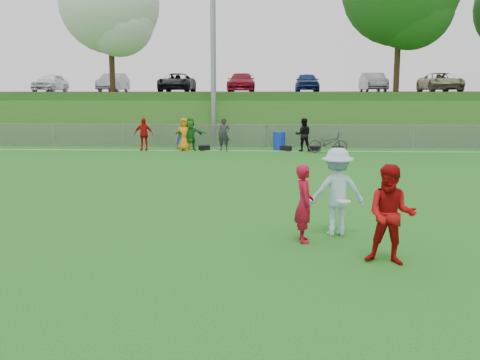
# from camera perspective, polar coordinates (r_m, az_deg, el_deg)

# --- Properties ---
(ground) EXTENTS (120.00, 120.00, 0.00)m
(ground) POSITION_cam_1_polar(r_m,az_deg,el_deg) (10.03, 2.09, -7.56)
(ground) COLOR #135E18
(ground) RESTS_ON ground
(sideline_far) EXTENTS (60.00, 0.10, 0.01)m
(sideline_far) POSITION_cam_1_polar(r_m,az_deg,el_deg) (27.76, 2.79, 3.13)
(sideline_far) COLOR white
(sideline_far) RESTS_ON ground
(fence) EXTENTS (58.00, 0.06, 1.30)m
(fence) POSITION_cam_1_polar(r_m,az_deg,el_deg) (29.70, 2.82, 4.76)
(fence) COLOR gray
(fence) RESTS_ON ground
(light_pole) EXTENTS (1.20, 0.40, 12.15)m
(light_pole) POSITION_cam_1_polar(r_m,az_deg,el_deg) (30.82, -2.90, 16.20)
(light_pole) COLOR gray
(light_pole) RESTS_ON ground
(berm) EXTENTS (120.00, 18.00, 3.00)m
(berm) POSITION_cam_1_polar(r_m,az_deg,el_deg) (40.64, 2.93, 7.11)
(berm) COLOR #255718
(berm) RESTS_ON ground
(parking_lot) EXTENTS (120.00, 12.00, 0.10)m
(parking_lot) POSITION_cam_1_polar(r_m,az_deg,el_deg) (42.61, 2.95, 9.29)
(parking_lot) COLOR black
(parking_lot) RESTS_ON berm
(tree_white_flowering) EXTENTS (6.30, 6.30, 8.78)m
(tree_white_flowering) POSITION_cam_1_polar(r_m,az_deg,el_deg) (36.36, -13.50, 17.44)
(tree_white_flowering) COLOR black
(tree_white_flowering) RESTS_ON berm
(car_row) EXTENTS (32.04, 5.18, 1.44)m
(car_row) POSITION_cam_1_polar(r_m,az_deg,el_deg) (41.65, 1.32, 10.36)
(car_row) COLOR white
(car_row) RESTS_ON parking_lot
(spectator_row) EXTENTS (9.24, 0.84, 1.69)m
(spectator_row) POSITION_cam_1_polar(r_m,az_deg,el_deg) (27.86, -3.32, 4.88)
(spectator_row) COLOR red
(spectator_row) RESTS_ON ground
(gear_bags) EXTENTS (7.52, 0.54, 0.26)m
(gear_bags) POSITION_cam_1_polar(r_m,az_deg,el_deg) (27.86, 4.87, 3.38)
(gear_bags) COLOR black
(gear_bags) RESTS_ON ground
(player_red_left) EXTENTS (0.41, 0.59, 1.53)m
(player_red_left) POSITION_cam_1_polar(r_m,az_deg,el_deg) (10.53, 6.86, -2.52)
(player_red_left) COLOR #AB0B23
(player_red_left) RESTS_ON ground
(player_red_center) EXTENTS (0.98, 0.86, 1.72)m
(player_red_center) POSITION_cam_1_polar(r_m,az_deg,el_deg) (9.43, 15.81, -3.59)
(player_red_center) COLOR #A30B0C
(player_red_center) RESTS_ON ground
(player_blue) EXTENTS (1.25, 0.83, 1.81)m
(player_blue) POSITION_cam_1_polar(r_m,az_deg,el_deg) (11.14, 10.28, -1.24)
(player_blue) COLOR #A4D1E4
(player_blue) RESTS_ON ground
(frisbee) EXTENTS (0.28, 0.28, 0.03)m
(frisbee) POSITION_cam_1_polar(r_m,az_deg,el_deg) (10.84, 11.00, -2.24)
(frisbee) COLOR white
(frisbee) RESTS_ON ground
(recycling_bin) EXTENTS (0.80, 0.80, 0.94)m
(recycling_bin) POSITION_cam_1_polar(r_m,az_deg,el_deg) (28.38, 4.20, 4.18)
(recycling_bin) COLOR #102FB4
(recycling_bin) RESTS_ON ground
(camp_chair) EXTENTS (0.48, 0.49, 0.81)m
(camp_chair) POSITION_cam_1_polar(r_m,az_deg,el_deg) (28.94, -6.31, 3.79)
(camp_chair) COLOR #0E359F
(camp_chair) RESTS_ON ground
(bicycle) EXTENTS (1.96, 0.74, 1.02)m
(bicycle) POSITION_cam_1_polar(r_m,az_deg,el_deg) (27.13, 9.36, 3.95)
(bicycle) COLOR #2C2D2F
(bicycle) RESTS_ON ground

